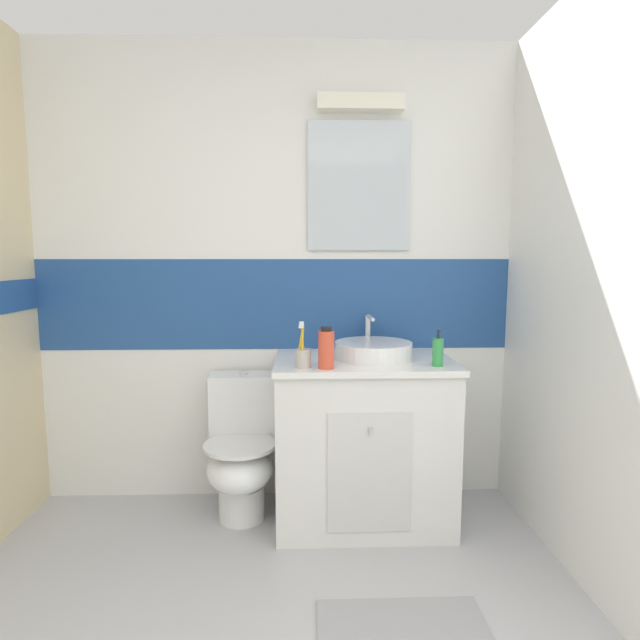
# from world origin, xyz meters

# --- Properties ---
(wall_back_tiled) EXTENTS (3.20, 0.20, 2.50)m
(wall_back_tiled) POSITION_xyz_m (0.01, 2.45, 1.26)
(wall_back_tiled) COLOR white
(wall_back_tiled) RESTS_ON ground_plane
(vanity_cabinet) EXTENTS (0.89, 0.61, 0.85)m
(vanity_cabinet) POSITION_xyz_m (0.46, 2.11, 0.43)
(vanity_cabinet) COLOR silver
(vanity_cabinet) RESTS_ON ground_plane
(sink_basin) EXTENTS (0.39, 0.43, 0.21)m
(sink_basin) POSITION_xyz_m (0.51, 2.11, 0.90)
(sink_basin) COLOR white
(sink_basin) RESTS_ON vanity_cabinet
(toilet) EXTENTS (0.37, 0.50, 0.75)m
(toilet) POSITION_xyz_m (-0.17, 2.15, 0.35)
(toilet) COLOR white
(toilet) RESTS_ON ground_plane
(toothbrush_cup) EXTENTS (0.07, 0.07, 0.22)m
(toothbrush_cup) POSITION_xyz_m (0.15, 1.91, 0.91)
(toothbrush_cup) COLOR #B2ADA3
(toothbrush_cup) RESTS_ON vanity_cabinet
(soap_dispenser) EXTENTS (0.05, 0.05, 0.17)m
(soap_dispenser) POSITION_xyz_m (0.79, 1.92, 0.92)
(soap_dispenser) COLOR green
(soap_dispenser) RESTS_ON vanity_cabinet
(mouthwash_bottle) EXTENTS (0.07, 0.07, 0.20)m
(mouthwash_bottle) POSITION_xyz_m (0.26, 1.89, 0.94)
(mouthwash_bottle) COLOR #D84C33
(mouthwash_bottle) RESTS_ON vanity_cabinet
(bath_mat) EXTENTS (0.63, 0.34, 0.01)m
(bath_mat) POSITION_xyz_m (0.51, 1.28, 0.01)
(bath_mat) COLOR #99999E
(bath_mat) RESTS_ON ground_plane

